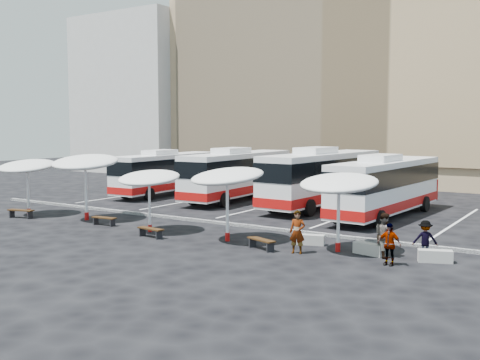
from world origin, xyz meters
The scene contains 25 objects.
ground centered at (0.00, 0.00, 0.00)m, with size 120.00×120.00×0.00m, color black.
sandstone_building centered at (0.00, 31.87, 12.63)m, with size 42.00×18.25×29.60m.
apartment_block centered at (-28.00, 28.00, 9.00)m, with size 14.00×14.00×18.00m, color beige.
curb_divider centered at (0.00, 0.50, 0.07)m, with size 34.00×0.25×0.15m, color black.
bay_lines centered at (0.00, 8.00, 0.01)m, with size 24.15×12.00×0.01m.
bus_0 centered at (-9.96, 9.43, 1.79)m, with size 2.98×11.17×3.51m.
bus_1 centered at (-3.52, 9.74, 1.94)m, with size 3.16×12.07×3.80m.
bus_2 centered at (3.16, 9.75, 2.03)m, with size 3.41×12.64×3.97m.
bus_3 centered at (8.03, 7.96, 1.89)m, with size 3.19×11.78×3.70m.
sunshade_0 centered at (-10.19, -3.12, 2.93)m, with size 4.22×4.25×3.45m.
sunshade_1 centered at (-5.87, -2.46, 3.28)m, with size 4.78×4.80×3.86m.
sunshade_2 centered at (-0.37, -3.23, 2.72)m, with size 3.69×3.72×3.21m.
sunshade_3 centered at (4.21, -2.99, 3.00)m, with size 4.07×4.11×3.53m.
sunshade_4 centered at (9.39, -2.26, 2.92)m, with size 3.29×3.33×3.43m.
wood_bench_0 centered at (-9.55, -4.12, 0.38)m, with size 1.66×0.81×0.49m.
wood_bench_1 centered at (-3.68, -3.20, 0.34)m, with size 1.49×0.52×0.45m.
wood_bench_2 centered at (0.66, -4.31, 0.35)m, with size 1.53×0.57×0.46m.
wood_bench_3 centered at (6.46, -3.69, 0.36)m, with size 1.56×0.90×0.46m.
conc_bench_0 centered at (7.81, -1.63, 0.23)m, with size 1.23×0.41×0.46m, color #9A9A94.
conc_bench_1 centered at (10.69, -2.10, 0.24)m, with size 1.29×0.43×0.48m, color #9A9A94.
conc_bench_2 centered at (13.33, -1.93, 0.24)m, with size 1.29×0.43×0.48m, color #9A9A94.
passenger_0 centered at (8.10, -3.50, 0.90)m, with size 0.66×0.43×1.81m, color black.
passenger_1 centered at (11.38, -2.19, 0.91)m, with size 0.89×0.69×1.83m, color black.
passenger_2 centered at (11.95, -3.38, 0.81)m, with size 0.95×0.40×1.63m, color black.
passenger_3 centered at (12.76, -1.35, 0.76)m, with size 0.98×0.56×1.52m, color black.
Camera 1 is at (18.69, -24.14, 5.28)m, focal length 42.00 mm.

